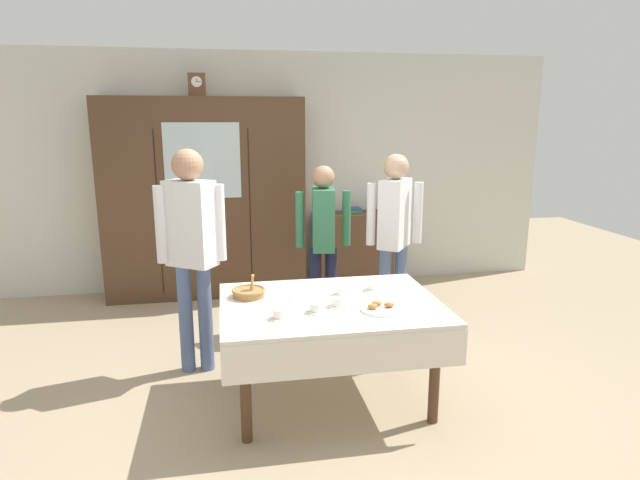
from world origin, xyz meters
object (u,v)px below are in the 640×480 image
object	(u,v)px
pastry_plate	(381,308)
spoon_mid_left	(286,297)
dining_table	(331,317)
mantel_clock	(197,85)
tea_cup_center	(373,287)
wall_cabinet	(205,199)
tea_cup_far_left	(279,315)
tea_cup_near_right	(337,303)
bread_basket	(249,292)
spoon_front_edge	(415,299)
tea_cup_mid_left	(341,291)
tea_cup_mid_right	(316,308)
person_by_cabinet	(394,226)
book_stack	(354,210)
person_behind_table_left	(191,239)
spoon_near_left	(286,308)
bookshelf_low	(353,249)
person_beside_shelf	(323,231)

from	to	relation	value
pastry_plate	spoon_mid_left	distance (m)	0.69
dining_table	mantel_clock	size ratio (longest dim) A/B	6.28
tea_cup_center	pastry_plate	bearing A→B (deg)	-98.16
wall_cabinet	tea_cup_far_left	distance (m)	2.88
tea_cup_near_right	bread_basket	distance (m)	0.66
wall_cabinet	spoon_mid_left	size ratio (longest dim) A/B	18.41
dining_table	spoon_front_edge	world-z (taller)	spoon_front_edge
dining_table	wall_cabinet	world-z (taller)	wall_cabinet
tea_cup_near_right	wall_cabinet	bearing A→B (deg)	109.25
tea_cup_mid_left	bread_basket	world-z (taller)	bread_basket
tea_cup_mid_right	pastry_plate	xyz separation A→B (m)	(0.43, -0.03, -0.01)
wall_cabinet	tea_cup_far_left	world-z (taller)	wall_cabinet
tea_cup_mid_left	person_by_cabinet	world-z (taller)	person_by_cabinet
book_stack	spoon_mid_left	size ratio (longest dim) A/B	1.48
bread_basket	person_behind_table_left	bearing A→B (deg)	133.43
tea_cup_center	pastry_plate	size ratio (longest dim) A/B	0.46
bread_basket	person_behind_table_left	xyz separation A→B (m)	(-0.40, 0.43, 0.31)
mantel_clock	tea_cup_center	xyz separation A→B (m)	(1.28, -2.35, -1.55)
tea_cup_near_right	spoon_mid_left	distance (m)	0.40
pastry_plate	tea_cup_mid_right	bearing A→B (deg)	175.72
mantel_clock	tea_cup_mid_right	distance (m)	3.24
tea_cup_mid_right	tea_cup_center	bearing A→B (deg)	37.72
wall_cabinet	person_by_cabinet	size ratio (longest dim) A/B	1.32
tea_cup_center	dining_table	bearing A→B (deg)	-146.75
tea_cup_center	pastry_plate	xyz separation A→B (m)	(-0.06, -0.41, -0.01)
pastry_plate	spoon_near_left	xyz separation A→B (m)	(-0.62, 0.15, -0.01)
dining_table	bookshelf_low	size ratio (longest dim) A/B	1.62
tea_cup_near_right	spoon_mid_left	bearing A→B (deg)	142.89
mantel_clock	bookshelf_low	size ratio (longest dim) A/B	0.26
tea_cup_mid_left	spoon_front_edge	world-z (taller)	tea_cup_mid_left
tea_cup_mid_left	tea_cup_mid_right	world-z (taller)	same
dining_table	tea_cup_mid_right	size ratio (longest dim) A/B	11.59
person_beside_shelf	bread_basket	bearing A→B (deg)	-123.13
pastry_plate	person_beside_shelf	xyz separation A→B (m)	(-0.09, 1.59, 0.19)
spoon_near_left	person_by_cabinet	xyz separation A→B (m)	(1.13, 1.18, 0.28)
spoon_front_edge	bookshelf_low	bearing A→B (deg)	85.54
tea_cup_mid_left	spoon_front_edge	xyz separation A→B (m)	(0.49, -0.19, -0.02)
tea_cup_near_right	spoon_mid_left	size ratio (longest dim) A/B	1.09
tea_cup_center	bread_basket	bearing A→B (deg)	179.27
dining_table	tea_cup_mid_right	world-z (taller)	tea_cup_mid_right
spoon_front_edge	person_by_cabinet	xyz separation A→B (m)	(0.22, 1.17, 0.28)
spoon_front_edge	tea_cup_center	bearing A→B (deg)	133.08
mantel_clock	dining_table	bearing A→B (deg)	-70.32
dining_table	person_by_cabinet	xyz separation A→B (m)	(0.81, 1.15, 0.38)
pastry_plate	spoon_mid_left	xyz separation A→B (m)	(-0.59, 0.36, -0.01)
tea_cup_mid_left	person_by_cabinet	xyz separation A→B (m)	(0.71, 0.98, 0.26)
tea_cup_far_left	spoon_mid_left	bearing A→B (deg)	77.56
tea_cup_mid_left	person_behind_table_left	xyz separation A→B (m)	(-1.06, 0.50, 0.32)
wall_cabinet	person_behind_table_left	size ratio (longest dim) A/B	1.25
spoon_near_left	spoon_mid_left	bearing A→B (deg)	83.78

